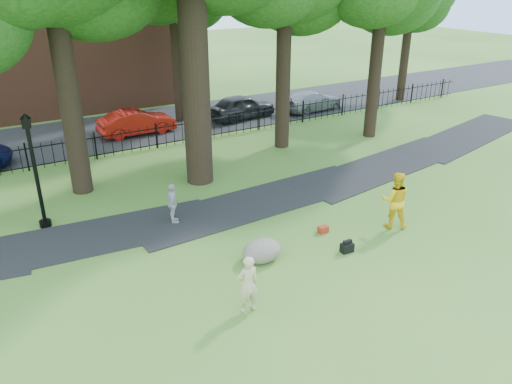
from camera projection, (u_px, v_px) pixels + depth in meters
ground at (297, 254)px, 15.63m from camera, size 120.00×120.00×0.00m
footpath at (259, 202)px, 19.15m from camera, size 36.07×3.85×0.03m
street at (131, 128)px, 28.13m from camera, size 80.00×7.00×0.02m
iron_fence at (156, 136)px, 24.76m from camera, size 44.00×0.04×1.20m
brick_building at (14, 10)px, 30.04m from camera, size 18.00×8.00×12.00m
woman at (248, 284)px, 12.70m from camera, size 0.61×0.42×1.63m
man at (395, 200)px, 16.93m from camera, size 1.24×1.21×2.01m
pedestrian at (173, 204)px, 17.29m from camera, size 0.59×0.92×1.46m
boulder at (262, 249)px, 15.18m from camera, size 1.35×1.08×0.73m
lamppost at (36, 174)px, 16.54m from camera, size 0.40×0.40×4.02m
backpack at (347, 248)px, 15.69m from camera, size 0.42×0.28×0.30m
red_bag at (323, 229)px, 16.87m from camera, size 0.35×0.24×0.23m
red_sedan at (137, 122)px, 26.83m from camera, size 4.11×1.52×1.34m
grey_car at (242, 107)px, 29.74m from camera, size 4.44×2.24×1.45m
silver_car at (312, 101)px, 31.47m from camera, size 4.36×2.07×1.23m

